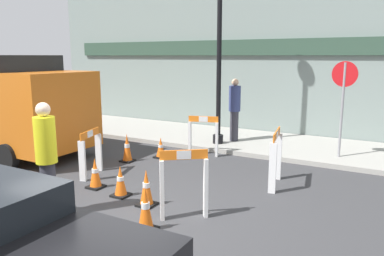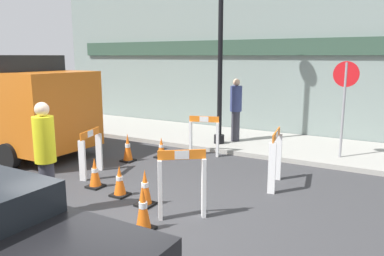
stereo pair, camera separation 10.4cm
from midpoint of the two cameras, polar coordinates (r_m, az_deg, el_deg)
ground_plane at (r=6.00m, az=-9.36°, el=-14.15°), size 60.00×60.00×0.00m
sidewalk_slab at (r=11.01m, az=10.67°, el=-2.24°), size 18.00×2.95×0.12m
storefront_facade at (r=12.21m, az=13.60°, el=11.67°), size 18.00×0.22×5.50m
streetlamp_post at (r=10.35m, az=4.73°, el=17.92°), size 0.44×0.44×5.77m
stop_sign at (r=9.54m, az=22.52°, el=4.83°), size 0.60×0.11×2.29m
barricade_0 at (r=9.55m, az=2.15°, el=-1.06°), size 0.76×0.35×1.03m
barricade_1 at (r=8.26m, az=-14.82°, el=-3.43°), size 0.36×0.80×0.99m
barricade_2 at (r=5.89m, az=-1.02°, el=-8.31°), size 0.67×0.56×1.11m
barricade_3 at (r=7.49m, az=12.98°, el=-4.23°), size 0.28×0.92×1.12m
traffic_cone_0 at (r=7.55m, az=-14.20°, el=-6.69°), size 0.30×0.30×0.60m
traffic_cone_1 at (r=5.62m, az=-6.93°, el=-12.17°), size 0.30×0.30×0.68m
traffic_cone_2 at (r=9.46m, az=-4.38°, el=-3.06°), size 0.30×0.30×0.52m
traffic_cone_3 at (r=9.21m, az=-9.44°, el=-3.03°), size 0.30×0.30×0.69m
traffic_cone_4 at (r=7.01m, az=-10.55°, el=-7.99°), size 0.30×0.30×0.58m
traffic_cone_5 at (r=6.51m, az=-6.71°, el=-9.10°), size 0.30×0.30×0.64m
person_worker at (r=6.33m, az=-21.02°, el=-3.81°), size 0.42×0.42×1.83m
person_pedestrian at (r=10.74m, az=6.97°, el=3.10°), size 0.40×0.40×1.78m
work_van at (r=11.12m, az=-26.76°, el=3.83°), size 5.23×2.20×2.55m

